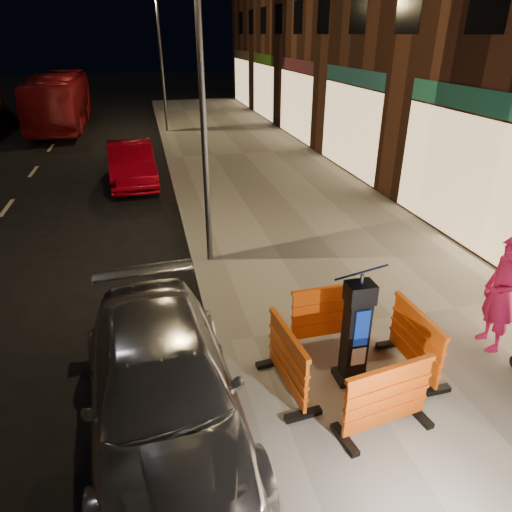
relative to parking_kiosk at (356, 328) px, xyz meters
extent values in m
plane|color=black|center=(-1.64, 1.27, -1.01)|extent=(120.00, 120.00, 0.00)
cube|color=gray|center=(1.36, 1.27, -0.94)|extent=(6.00, 60.00, 0.15)
cube|color=slate|center=(-1.64, 1.27, -0.94)|extent=(0.30, 60.00, 0.15)
cube|color=black|center=(0.00, 0.00, 0.00)|extent=(0.58, 0.58, 1.72)
cube|color=#E9570E|center=(0.00, -0.95, -0.38)|extent=(1.30, 0.69, 0.96)
cube|color=#E9570E|center=(0.00, 0.95, -0.38)|extent=(1.24, 0.53, 0.96)
cube|color=#E9570E|center=(-0.95, 0.00, -0.38)|extent=(0.63, 1.28, 0.96)
cube|color=#E9570E|center=(0.95, 0.00, -0.38)|extent=(0.55, 1.25, 0.96)
imported|color=#A8A8AC|center=(-2.60, -0.13, -1.01)|extent=(2.13, 4.61, 1.30)
imported|color=maroon|center=(-3.04, 10.92, -1.01)|extent=(1.66, 4.17, 1.35)
imported|color=maroon|center=(-6.71, 22.49, -1.01)|extent=(2.41, 9.81, 2.73)
imported|color=#B5164E|center=(2.43, 0.21, 0.06)|extent=(0.53, 0.73, 1.84)
cylinder|color=#3F3F44|center=(-1.39, 4.27, 2.14)|extent=(0.12, 0.12, 6.00)
cylinder|color=#3F3F44|center=(-1.39, 19.27, 2.14)|extent=(0.12, 0.12, 6.00)
camera|label=1|loc=(-2.49, -4.62, 3.55)|focal=32.00mm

